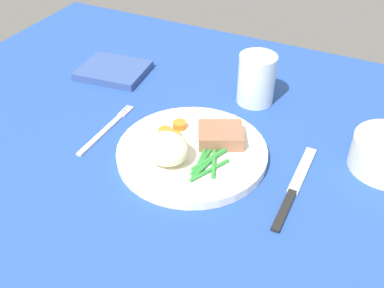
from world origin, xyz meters
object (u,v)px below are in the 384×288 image
(fork, at_px, (106,129))
(napkin, at_px, (114,70))
(water_glass, at_px, (256,82))
(dinner_plate, at_px, (192,152))
(meat_portion, at_px, (220,135))
(knife, at_px, (294,188))

(fork, xyz_separation_m, napkin, (-0.10, 0.18, 0.01))
(water_glass, bearing_deg, dinner_plate, -99.57)
(meat_portion, bearing_deg, knife, -16.56)
(knife, height_order, napkin, napkin)
(fork, relative_size, napkin, 1.19)
(dinner_plate, relative_size, meat_portion, 3.38)
(water_glass, relative_size, napkin, 0.71)
(knife, bearing_deg, meat_portion, 167.81)
(fork, xyz_separation_m, knife, (0.35, -0.00, -0.00))
(meat_portion, distance_m, knife, 0.15)
(dinner_plate, relative_size, water_glass, 2.57)
(dinner_plate, xyz_separation_m, knife, (0.18, -0.00, -0.01))
(fork, bearing_deg, water_glass, 43.67)
(dinner_plate, distance_m, fork, 0.17)
(dinner_plate, distance_m, meat_portion, 0.06)
(meat_portion, xyz_separation_m, napkin, (-0.31, 0.14, -0.02))
(dinner_plate, distance_m, knife, 0.18)
(dinner_plate, height_order, meat_portion, meat_portion)
(meat_portion, height_order, fork, meat_portion)
(meat_portion, distance_m, napkin, 0.34)
(water_glass, xyz_separation_m, napkin, (-0.31, -0.03, -0.03))
(meat_portion, height_order, water_glass, water_glass)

